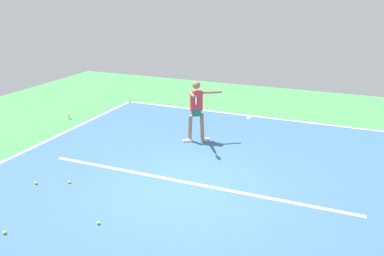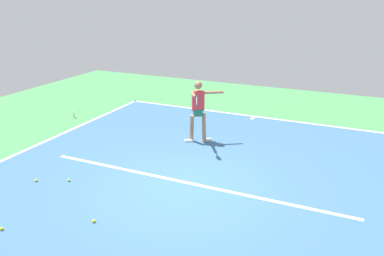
{
  "view_description": "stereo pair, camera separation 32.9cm",
  "coord_description": "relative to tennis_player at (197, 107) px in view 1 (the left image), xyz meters",
  "views": [
    {
      "loc": [
        -3.07,
        7.13,
        4.11
      ],
      "look_at": [
        0.42,
        -1.34,
        0.9
      ],
      "focal_mm": 36.4,
      "sensor_mm": 36.0,
      "label": 1
    },
    {
      "loc": [
        -3.37,
        7.0,
        4.11
      ],
      "look_at": [
        0.42,
        -1.34,
        0.9
      ],
      "focal_mm": 36.4,
      "sensor_mm": 36.0,
      "label": 2
    }
  ],
  "objects": [
    {
      "name": "tennis_ball_by_baseline",
      "position": [
        1.7,
        3.52,
        -1.01
      ],
      "size": [
        0.07,
        0.07,
        0.07
      ],
      "primitive_type": "sphere",
      "color": "#CCE033",
      "rests_on": "ground_plane"
    },
    {
      "name": "court_line_baseline_near",
      "position": [
        -0.82,
        -3.04,
        -1.04
      ],
      "size": [
        9.88,
        0.1,
        0.01
      ],
      "primitive_type": "cube",
      "color": "white",
      "rests_on": "ground_plane"
    },
    {
      "name": "tennis_player",
      "position": [
        0.0,
        0.0,
        0.0
      ],
      "size": [
        0.99,
        1.41,
        1.8
      ],
      "rotation": [
        0.0,
        0.0,
        0.56
      ],
      "color": "#9E7051",
      "rests_on": "ground_plane"
    },
    {
      "name": "water_bottle",
      "position": [
        4.81,
        -0.3,
        -0.93
      ],
      "size": [
        0.07,
        0.07,
        0.22
      ],
      "primitive_type": "cylinder",
      "color": "white",
      "rests_on": "ground_plane"
    },
    {
      "name": "court_line_sideline_right",
      "position": [
        4.07,
        2.64,
        -1.04
      ],
      "size": [
        0.1,
        11.47,
        0.01
      ],
      "primitive_type": "cube",
      "color": "white",
      "rests_on": "ground_plane"
    },
    {
      "name": "court_line_centre_mark",
      "position": [
        -0.82,
        -2.84,
        -1.04
      ],
      "size": [
        0.1,
        0.3,
        0.01
      ],
      "primitive_type": "cube",
      "color": "white",
      "rests_on": "ground_plane"
    },
    {
      "name": "court_surface",
      "position": [
        -0.82,
        2.64,
        -1.04
      ],
      "size": [
        9.88,
        11.47,
        0.0
      ],
      "primitive_type": "cube",
      "color": "#38608E",
      "rests_on": "ground_plane"
    },
    {
      "name": "ground_plane",
      "position": [
        -0.82,
        2.64,
        -1.04
      ],
      "size": [
        20.58,
        20.58,
        0.0
      ],
      "primitive_type": "plane",
      "color": "#428E4C"
    },
    {
      "name": "tennis_ball_by_sideline",
      "position": [
        2.38,
        3.84,
        -1.01
      ],
      "size": [
        0.07,
        0.07,
        0.07
      ],
      "primitive_type": "sphere",
      "color": "yellow",
      "rests_on": "ground_plane"
    },
    {
      "name": "court_line_service",
      "position": [
        -0.82,
        2.46,
        -1.04
      ],
      "size": [
        7.41,
        0.1,
        0.01
      ],
      "primitive_type": "cube",
      "color": "white",
      "rests_on": "ground_plane"
    },
    {
      "name": "tennis_ball_near_player",
      "position": [
        1.49,
        5.55,
        -1.01
      ],
      "size": [
        0.07,
        0.07,
        0.07
      ],
      "primitive_type": "sphere",
      "color": "yellow",
      "rests_on": "ground_plane"
    },
    {
      "name": "tennis_ball_centre_court",
      "position": [
        0.12,
        4.65,
        -1.01
      ],
      "size": [
        0.07,
        0.07,
        0.07
      ],
      "primitive_type": "sphere",
      "color": "yellow",
      "rests_on": "ground_plane"
    }
  ]
}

